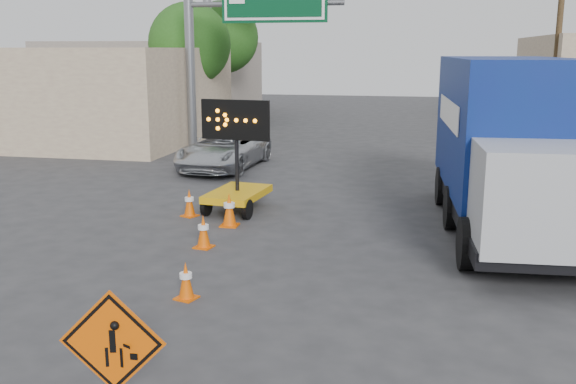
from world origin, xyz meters
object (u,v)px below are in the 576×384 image
(arrow_board, at_px, (237,186))
(box_truck, at_px, (509,155))
(pickup_truck, at_px, (224,149))
(construction_sign, at_px, (113,354))

(arrow_board, bearing_deg, box_truck, 1.55)
(pickup_truck, bearing_deg, construction_sign, -73.60)
(construction_sign, height_order, arrow_board, arrow_board)
(construction_sign, distance_m, pickup_truck, 15.23)
(arrow_board, distance_m, box_truck, 6.39)
(construction_sign, height_order, box_truck, box_truck)
(construction_sign, xyz_separation_m, box_truck, (4.91, 8.71, 0.90))
(pickup_truck, height_order, box_truck, box_truck)
(arrow_board, distance_m, pickup_truck, 5.98)
(box_truck, bearing_deg, arrow_board, 171.45)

